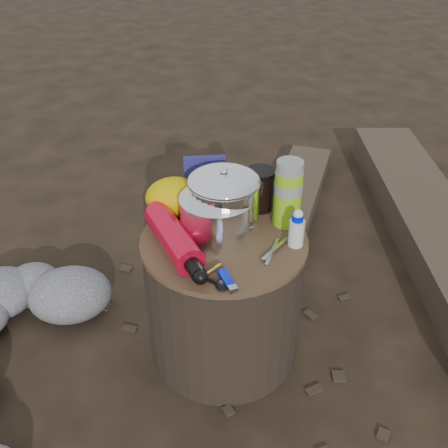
{
  "coord_description": "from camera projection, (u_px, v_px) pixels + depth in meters",
  "views": [
    {
      "loc": [
        -0.17,
        -1.15,
        1.27
      ],
      "look_at": [
        0.0,
        0.0,
        0.48
      ],
      "focal_mm": 41.16,
      "sensor_mm": 36.0,
      "label": 1
    }
  ],
  "objects": [
    {
      "name": "camping_pot",
      "position": [
        224.0,
        202.0,
        1.41
      ],
      "size": [
        0.2,
        0.2,
        0.2
      ],
      "primitive_type": "cylinder",
      "color": "white",
      "rests_on": "stump"
    },
    {
      "name": "lighter",
      "position": [
        226.0,
        279.0,
        1.28
      ],
      "size": [
        0.04,
        0.09,
        0.02
      ],
      "primitive_type": "cube",
      "rotation": [
        0.0,
        0.0,
        0.23
      ],
      "color": "#0018CF",
      "rests_on": "stump"
    },
    {
      "name": "foil_windscreen",
      "position": [
        217.0,
        217.0,
        1.41
      ],
      "size": [
        0.2,
        0.2,
        0.12
      ],
      "primitive_type": "cylinder",
      "color": "white",
      "rests_on": "stump"
    },
    {
      "name": "log_main",
      "position": [
        432.0,
        228.0,
        2.11
      ],
      "size": [
        0.54,
        1.74,
        0.14
      ],
      "primitive_type": "cube",
      "rotation": [
        0.0,
        0.0,
        -0.15
      ],
      "color": "#3C2F24",
      "rests_on": "ground"
    },
    {
      "name": "food_pouch",
      "position": [
        205.0,
        182.0,
        1.54
      ],
      "size": [
        0.13,
        0.04,
        0.16
      ],
      "primitive_type": "cube",
      "rotation": [
        0.0,
        0.0,
        -0.05
      ],
      "color": "navy",
      "rests_on": "stump"
    },
    {
      "name": "fuel_bottle",
      "position": [
        174.0,
        237.0,
        1.37
      ],
      "size": [
        0.17,
        0.34,
        0.08
      ],
      "primitive_type": null,
      "rotation": [
        0.0,
        0.0,
        0.29
      ],
      "color": "red",
      "rests_on": "stump"
    },
    {
      "name": "thermos",
      "position": [
        288.0,
        194.0,
        1.45
      ],
      "size": [
        0.08,
        0.08,
        0.2
      ],
      "primitive_type": "cylinder",
      "color": "#7EB715",
      "rests_on": "stump"
    },
    {
      "name": "log_small",
      "position": [
        291.0,
        207.0,
        2.29
      ],
      "size": [
        0.66,
        1.07,
        0.09
      ],
      "primitive_type": "cube",
      "rotation": [
        0.0,
        0.0,
        -0.46
      ],
      "color": "#3C2F24",
      "rests_on": "ground"
    },
    {
      "name": "stuff_sack",
      "position": [
        174.0,
        197.0,
        1.51
      ],
      "size": [
        0.17,
        0.14,
        0.11
      ],
      "primitive_type": "ellipsoid",
      "color": "#C5A300",
      "rests_on": "stump"
    },
    {
      "name": "stump",
      "position": [
        224.0,
        296.0,
        1.55
      ],
      "size": [
        0.47,
        0.47,
        0.43
      ],
      "primitive_type": "cylinder",
      "color": "black",
      "rests_on": "ground"
    },
    {
      "name": "ground",
      "position": [
        224.0,
        346.0,
        1.67
      ],
      "size": [
        60.0,
        60.0,
        0.0
      ],
      "primitive_type": "plane",
      "color": "black",
      "rests_on": "ground"
    },
    {
      "name": "rock_ring",
      "position": [
        4.0,
        351.0,
        1.54
      ],
      "size": [
        0.4,
        0.87,
        0.17
      ],
      "primitive_type": null,
      "color": "#5C5C61",
      "rests_on": "ground"
    },
    {
      "name": "pot_grabber",
      "position": [
        272.0,
        251.0,
        1.38
      ],
      "size": [
        0.1,
        0.12,
        0.01
      ],
      "primitive_type": null,
      "rotation": [
        0.0,
        0.0,
        -0.64
      ],
      "color": "#B6B6BB",
      "rests_on": "stump"
    },
    {
      "name": "spork",
      "position": [
        200.0,
        277.0,
        1.29
      ],
      "size": [
        0.13,
        0.11,
        0.01
      ],
      "primitive_type": null,
      "rotation": [
        0.0,
        0.0,
        0.9
      ],
      "color": "black",
      "rests_on": "stump"
    },
    {
      "name": "squeeze_bottle",
      "position": [
        297.0,
        230.0,
        1.38
      ],
      "size": [
        0.04,
        0.04,
        0.1
      ],
      "primitive_type": "cylinder",
      "color": "silver",
      "rests_on": "stump"
    },
    {
      "name": "travel_mug",
      "position": [
        260.0,
        190.0,
        1.54
      ],
      "size": [
        0.08,
        0.08,
        0.13
      ],
      "primitive_type": "cylinder",
      "color": "black",
      "rests_on": "stump"
    }
  ]
}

